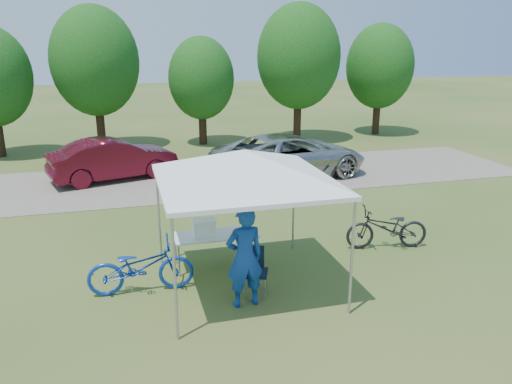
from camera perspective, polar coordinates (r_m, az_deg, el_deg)
The scene contains 13 objects.
ground at distance 9.98m, azimuth -1.20°, elevation -10.63°, with size 100.00×100.00×0.00m, color #2D5119.
gravel_strip at distance 17.34m, azimuth -7.63°, elevation 1.39°, with size 24.00×5.00×0.02m, color gray.
canopy at distance 9.06m, azimuth -1.31°, elevation 4.41°, with size 4.53×4.53×3.00m.
treeline at distance 22.73m, azimuth -10.90°, elevation 13.93°, with size 24.89×4.28×6.30m.
folding_table at distance 10.57m, azimuth -4.63°, elevation -5.02°, with size 1.74×0.73×0.72m.
folding_chair at distance 9.55m, azimuth -0.24°, elevation -8.42°, with size 0.58×0.61×0.89m.
cooler at distance 10.46m, azimuth -5.97°, elevation -4.04°, with size 0.47×0.32×0.34m.
ice_cream_cup at distance 10.57m, azimuth -2.55°, elevation -4.57°, with size 0.07×0.07×0.06m, color gold.
cyclist at distance 8.90m, azimuth -1.32°, elevation -7.46°, with size 0.69×0.45×1.88m, color navy.
bike_blue at distance 9.77m, azimuth -13.03°, elevation -8.32°, with size 0.69×1.98×1.04m, color #123AA5.
bike_dark at distance 11.85m, azimuth 14.76°, elevation -3.99°, with size 0.66×1.89×0.99m, color black.
minivan at distance 17.42m, azimuth 3.91°, elevation 4.19°, with size 2.53×5.48×1.52m, color #AFAFAA.
sedan at distance 17.79m, azimuth -15.95°, elevation 3.65°, with size 1.49×4.28×1.41m, color #520D1A.
Camera 1 is at (-2.12, -8.58, 4.62)m, focal length 35.00 mm.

